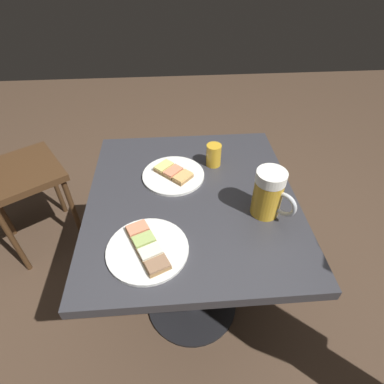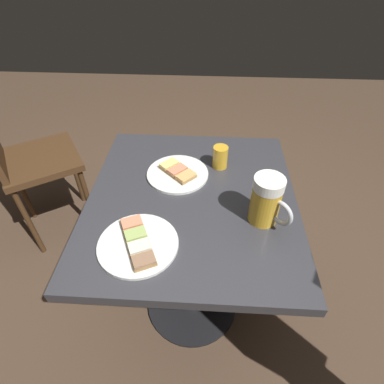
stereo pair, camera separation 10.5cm
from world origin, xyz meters
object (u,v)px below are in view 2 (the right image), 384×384
(plate_far, at_px, (178,173))
(cafe_chair, at_px, (24,156))
(plate_near, at_px, (138,243))
(beer_glass_small, at_px, (220,157))
(beer_mug, at_px, (267,201))

(plate_far, xyz_separation_m, cafe_chair, (0.83, -0.34, -0.20))
(plate_near, distance_m, beer_glass_small, 0.47)
(plate_far, distance_m, cafe_chair, 0.92)
(plate_far, bearing_deg, plate_near, 75.95)
(plate_far, height_order, cafe_chair, cafe_chair)
(plate_near, xyz_separation_m, cafe_chair, (0.75, -0.68, -0.20))
(plate_far, height_order, beer_glass_small, beer_glass_small)
(plate_near, relative_size, beer_mug, 1.45)
(plate_near, distance_m, plate_far, 0.35)
(plate_near, xyz_separation_m, beer_glass_small, (-0.24, -0.40, 0.03))
(beer_mug, distance_m, cafe_chair, 1.28)
(plate_near, xyz_separation_m, plate_far, (-0.08, -0.34, -0.00))
(plate_far, relative_size, beer_mug, 1.40)
(cafe_chair, bearing_deg, plate_far, 34.55)
(plate_near, height_order, beer_glass_small, beer_glass_small)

